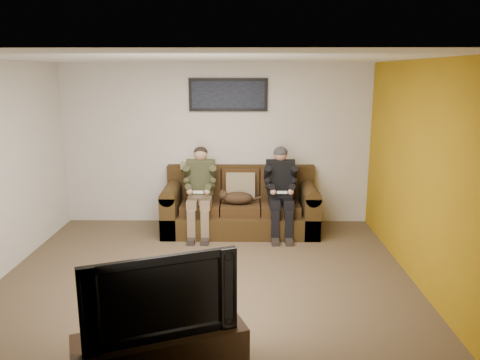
{
  "coord_description": "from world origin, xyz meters",
  "views": [
    {
      "loc": [
        0.48,
        -5.29,
        2.45
      ],
      "look_at": [
        0.39,
        1.2,
        0.95
      ],
      "focal_mm": 35.0,
      "sensor_mm": 36.0,
      "label": 1
    }
  ],
  "objects_px": {
    "framed_poster": "(228,95)",
    "television": "(159,293)",
    "sofa": "(241,207)",
    "person_right": "(281,186)",
    "tv_stand": "(161,356)",
    "person_left": "(200,186)",
    "cat": "(237,198)"
  },
  "relations": [
    {
      "from": "framed_poster",
      "to": "television",
      "type": "distance_m",
      "value": 4.39
    },
    {
      "from": "person_right",
      "to": "tv_stand",
      "type": "distance_m",
      "value": 3.82
    },
    {
      "from": "person_left",
      "to": "framed_poster",
      "type": "xyz_separation_m",
      "value": [
        0.41,
        0.58,
        1.34
      ]
    },
    {
      "from": "person_right",
      "to": "person_left",
      "type": "bearing_deg",
      "value": -179.98
    },
    {
      "from": "person_right",
      "to": "cat",
      "type": "relative_size",
      "value": 2.04
    },
    {
      "from": "sofa",
      "to": "cat",
      "type": "relative_size",
      "value": 3.62
    },
    {
      "from": "cat",
      "to": "television",
      "type": "height_order",
      "value": "television"
    },
    {
      "from": "person_right",
      "to": "cat",
      "type": "height_order",
      "value": "person_right"
    },
    {
      "from": "person_right",
      "to": "television",
      "type": "relative_size",
      "value": 1.12
    },
    {
      "from": "person_right",
      "to": "television",
      "type": "height_order",
      "value": "person_right"
    },
    {
      "from": "person_left",
      "to": "person_right",
      "type": "bearing_deg",
      "value": 0.02
    },
    {
      "from": "framed_poster",
      "to": "television",
      "type": "xyz_separation_m",
      "value": [
        -0.4,
        -4.17,
        -1.33
      ]
    },
    {
      "from": "framed_poster",
      "to": "tv_stand",
      "type": "xyz_separation_m",
      "value": [
        -0.4,
        -4.17,
        -1.89
      ]
    },
    {
      "from": "framed_poster",
      "to": "cat",
      "type": "bearing_deg",
      "value": -76.81
    },
    {
      "from": "framed_poster",
      "to": "tv_stand",
      "type": "height_order",
      "value": "framed_poster"
    },
    {
      "from": "framed_poster",
      "to": "television",
      "type": "relative_size",
      "value": 1.05
    },
    {
      "from": "person_left",
      "to": "cat",
      "type": "xyz_separation_m",
      "value": [
        0.56,
        -0.02,
        -0.18
      ]
    },
    {
      "from": "person_left",
      "to": "tv_stand",
      "type": "bearing_deg",
      "value": -89.69
    },
    {
      "from": "framed_poster",
      "to": "tv_stand",
      "type": "distance_m",
      "value": 4.59
    },
    {
      "from": "person_left",
      "to": "television",
      "type": "relative_size",
      "value": 1.11
    },
    {
      "from": "person_right",
      "to": "tv_stand",
      "type": "relative_size",
      "value": 0.98
    },
    {
      "from": "tv_stand",
      "to": "person_left",
      "type": "bearing_deg",
      "value": 68.99
    },
    {
      "from": "tv_stand",
      "to": "television",
      "type": "bearing_deg",
      "value": 0.0
    },
    {
      "from": "sofa",
      "to": "person_right",
      "type": "height_order",
      "value": "person_right"
    },
    {
      "from": "sofa",
      "to": "tv_stand",
      "type": "relative_size",
      "value": 1.74
    },
    {
      "from": "person_right",
      "to": "tv_stand",
      "type": "height_order",
      "value": "person_right"
    },
    {
      "from": "person_left",
      "to": "television",
      "type": "xyz_separation_m",
      "value": [
        0.02,
        -3.58,
        0.02
      ]
    },
    {
      "from": "sofa",
      "to": "television",
      "type": "distance_m",
      "value": 3.85
    },
    {
      "from": "sofa",
      "to": "television",
      "type": "xyz_separation_m",
      "value": [
        -0.6,
        -3.79,
        0.41
      ]
    },
    {
      "from": "cat",
      "to": "person_right",
      "type": "bearing_deg",
      "value": 1.87
    },
    {
      "from": "tv_stand",
      "to": "television",
      "type": "height_order",
      "value": "television"
    },
    {
      "from": "person_left",
      "to": "person_right",
      "type": "distance_m",
      "value": 1.23
    }
  ]
}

